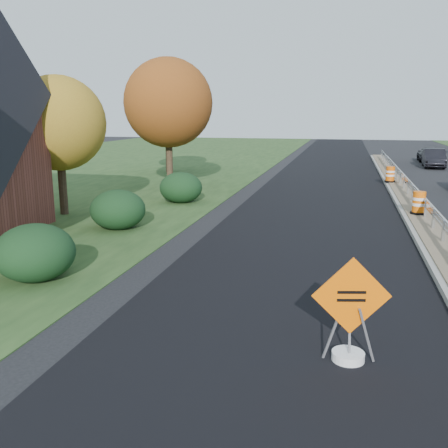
% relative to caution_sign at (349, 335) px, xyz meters
% --- Properties ---
extents(ground, '(140.00, 140.00, 0.00)m').
position_rel_caution_sign_xyz_m(ground, '(3.00, 8.59, -0.49)').
color(ground, black).
rests_on(ground, ground).
extents(grass_verge_near, '(30.00, 120.00, 0.03)m').
position_rel_caution_sign_xyz_m(grass_verge_near, '(-21.00, 18.59, -0.47)').
color(grass_verge_near, '#233F1B').
rests_on(grass_verge_near, ground).
extents(milled_overlay, '(7.20, 120.00, 0.01)m').
position_rel_caution_sign_xyz_m(milled_overlay, '(-1.40, 18.59, -0.48)').
color(milled_overlay, black).
rests_on(milled_overlay, ground).
extents(median, '(1.60, 55.00, 0.23)m').
position_rel_caution_sign_xyz_m(median, '(3.00, 16.59, -0.38)').
color(median, gray).
rests_on(median, ground).
extents(guardrail, '(0.10, 46.15, 0.72)m').
position_rel_caution_sign_xyz_m(guardrail, '(3.00, 17.59, 0.24)').
color(guardrail, silver).
rests_on(guardrail, median).
extents(hedge_south, '(2.09, 2.09, 1.52)m').
position_rel_caution_sign_xyz_m(hedge_south, '(-8.00, 2.59, 0.27)').
color(hedge_south, black).
rests_on(hedge_south, ground).
extents(hedge_mid, '(2.09, 2.09, 1.52)m').
position_rel_caution_sign_xyz_m(hedge_mid, '(-8.50, 8.59, 0.27)').
color(hedge_mid, black).
rests_on(hedge_mid, ground).
extents(hedge_north, '(2.09, 2.09, 1.52)m').
position_rel_caution_sign_xyz_m(hedge_north, '(-8.00, 14.59, 0.27)').
color(hedge_north, black).
rests_on(hedge_north, ground).
extents(tree_near_yellow, '(3.96, 3.96, 5.88)m').
position_rel_caution_sign_xyz_m(tree_near_yellow, '(-12.00, 10.59, 3.40)').
color(tree_near_yellow, '#473523').
rests_on(tree_near_yellow, ground).
extents(tree_near_red, '(4.95, 4.95, 7.35)m').
position_rel_caution_sign_xyz_m(tree_near_red, '(-10.00, 18.59, 4.38)').
color(tree_near_red, '#473523').
rests_on(tree_near_red, ground).
extents(tree_near_back, '(4.29, 4.29, 6.37)m').
position_rel_caution_sign_xyz_m(tree_near_back, '(-13.00, 26.59, 3.72)').
color(tree_near_back, '#473523').
rests_on(tree_near_back, ground).
extents(caution_sign, '(1.36, 0.58, 1.92)m').
position_rel_caution_sign_xyz_m(caution_sign, '(0.00, 0.00, 0.00)').
color(caution_sign, white).
rests_on(caution_sign, ground).
extents(barrel_median_mid, '(0.64, 0.64, 0.94)m').
position_rel_caution_sign_xyz_m(barrel_median_mid, '(2.81, 13.16, 0.19)').
color(barrel_median_mid, black).
rests_on(barrel_median_mid, median).
extents(barrel_median_far, '(0.63, 0.63, 0.93)m').
position_rel_caution_sign_xyz_m(barrel_median_far, '(2.45, 23.19, 0.19)').
color(barrel_median_far, black).
rests_on(barrel_median_far, median).
extents(car_dark_mid, '(1.87, 4.59, 1.48)m').
position_rel_caution_sign_xyz_m(car_dark_mid, '(6.74, 35.06, 0.25)').
color(car_dark_mid, black).
rests_on(car_dark_mid, ground).
extents(car_dark_far, '(2.10, 4.57, 1.29)m').
position_rel_caution_sign_xyz_m(car_dark_far, '(7.08, 40.30, 0.16)').
color(car_dark_far, black).
rests_on(car_dark_far, ground).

